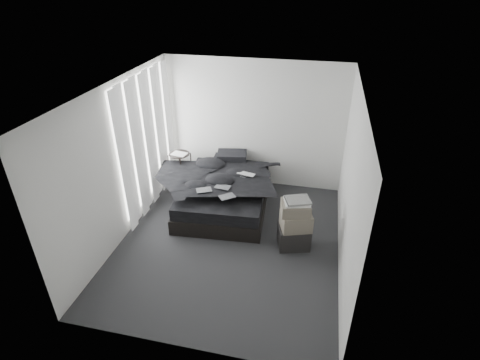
% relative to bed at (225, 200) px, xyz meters
% --- Properties ---
extents(floor, '(3.60, 4.20, 0.01)m').
position_rel_bed_xyz_m(floor, '(0.35, -1.02, -0.14)').
color(floor, '#2A2A2C').
rests_on(floor, ground).
extents(ceiling, '(3.60, 4.20, 0.01)m').
position_rel_bed_xyz_m(ceiling, '(0.35, -1.02, 2.46)').
color(ceiling, white).
rests_on(ceiling, ground).
extents(wall_back, '(3.60, 0.01, 2.60)m').
position_rel_bed_xyz_m(wall_back, '(0.35, 1.08, 1.16)').
color(wall_back, silver).
rests_on(wall_back, ground).
extents(wall_front, '(3.60, 0.01, 2.60)m').
position_rel_bed_xyz_m(wall_front, '(0.35, -3.12, 1.16)').
color(wall_front, silver).
rests_on(wall_front, ground).
extents(wall_left, '(0.01, 4.20, 2.60)m').
position_rel_bed_xyz_m(wall_left, '(-1.45, -1.02, 1.16)').
color(wall_left, silver).
rests_on(wall_left, ground).
extents(wall_right, '(0.01, 4.20, 2.60)m').
position_rel_bed_xyz_m(wall_right, '(2.15, -1.02, 1.16)').
color(wall_right, silver).
rests_on(wall_right, ground).
extents(window_left, '(0.02, 2.00, 2.30)m').
position_rel_bed_xyz_m(window_left, '(-1.43, -0.12, 1.21)').
color(window_left, white).
rests_on(window_left, wall_left).
extents(curtain_left, '(0.06, 2.12, 2.48)m').
position_rel_bed_xyz_m(curtain_left, '(-1.38, -0.12, 1.14)').
color(curtain_left, white).
rests_on(curtain_left, wall_left).
extents(bed, '(1.73, 2.20, 0.28)m').
position_rel_bed_xyz_m(bed, '(0.00, 0.00, 0.00)').
color(bed, black).
rests_on(bed, floor).
extents(mattress, '(1.67, 2.13, 0.22)m').
position_rel_bed_xyz_m(mattress, '(0.00, 0.00, 0.25)').
color(mattress, black).
rests_on(mattress, bed).
extents(duvet, '(1.67, 1.89, 0.24)m').
position_rel_bed_xyz_m(duvet, '(0.00, -0.05, 0.49)').
color(duvet, black).
rests_on(duvet, mattress).
extents(pillow_lower, '(0.66, 0.47, 0.14)m').
position_rel_bed_xyz_m(pillow_lower, '(-0.11, 0.80, 0.44)').
color(pillow_lower, black).
rests_on(pillow_lower, mattress).
extents(pillow_upper, '(0.65, 0.50, 0.13)m').
position_rel_bed_xyz_m(pillow_upper, '(-0.04, 0.79, 0.57)').
color(pillow_upper, black).
rests_on(pillow_upper, pillow_lower).
extents(laptop, '(0.38, 0.29, 0.03)m').
position_rel_bed_xyz_m(laptop, '(0.38, 0.08, 0.62)').
color(laptop, silver).
rests_on(laptop, duvet).
extents(comic_a, '(0.31, 0.27, 0.01)m').
position_rel_bed_xyz_m(comic_a, '(-0.21, -0.57, 0.61)').
color(comic_a, black).
rests_on(comic_a, duvet).
extents(comic_b, '(0.28, 0.21, 0.01)m').
position_rel_bed_xyz_m(comic_b, '(0.08, -0.40, 0.62)').
color(comic_b, black).
rests_on(comic_b, duvet).
extents(comic_c, '(0.31, 0.30, 0.01)m').
position_rel_bed_xyz_m(comic_c, '(0.24, -0.69, 0.62)').
color(comic_c, black).
rests_on(comic_c, duvet).
extents(side_stand, '(0.54, 0.54, 0.77)m').
position_rel_bed_xyz_m(side_stand, '(-1.07, 0.50, 0.24)').
color(side_stand, black).
rests_on(side_stand, floor).
extents(papers, '(0.33, 0.27, 0.02)m').
position_rel_bed_xyz_m(papers, '(-1.06, 0.49, 0.64)').
color(papers, white).
rests_on(papers, side_stand).
extents(floor_books, '(0.22, 0.27, 0.16)m').
position_rel_bed_xyz_m(floor_books, '(-0.56, -0.36, -0.06)').
color(floor_books, black).
rests_on(floor_books, floor).
extents(box_lower, '(0.59, 0.51, 0.37)m').
position_rel_bed_xyz_m(box_lower, '(1.42, -0.90, 0.04)').
color(box_lower, black).
rests_on(box_lower, floor).
extents(box_mid, '(0.56, 0.50, 0.28)m').
position_rel_bed_xyz_m(box_mid, '(1.43, -0.91, 0.37)').
color(box_mid, '#615A4D').
rests_on(box_mid, box_lower).
extents(box_upper, '(0.51, 0.44, 0.20)m').
position_rel_bed_xyz_m(box_upper, '(1.40, -0.90, 0.61)').
color(box_upper, '#615A4D').
rests_on(box_upper, box_mid).
extents(art_book_white, '(0.45, 0.39, 0.04)m').
position_rel_bed_xyz_m(art_book_white, '(1.42, -0.90, 0.73)').
color(art_book_white, silver).
rests_on(art_book_white, box_upper).
extents(art_book_snake, '(0.45, 0.41, 0.03)m').
position_rel_bed_xyz_m(art_book_snake, '(1.43, -0.91, 0.76)').
color(art_book_snake, silver).
rests_on(art_book_snake, art_book_white).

